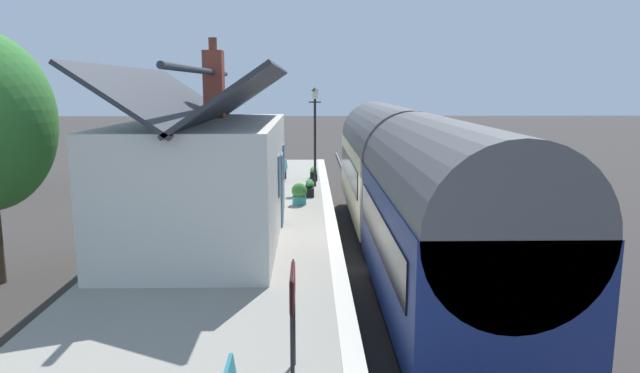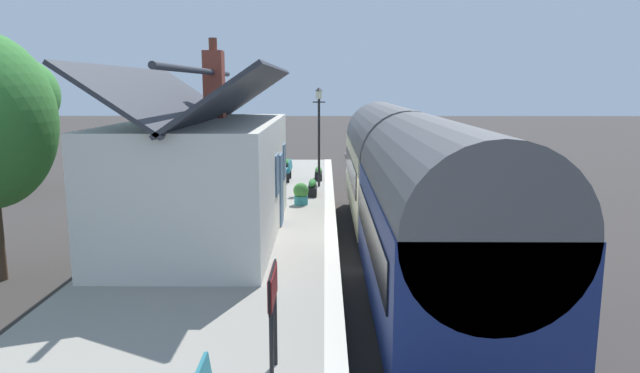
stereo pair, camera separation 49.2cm
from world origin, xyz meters
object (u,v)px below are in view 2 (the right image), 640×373
station_building (204,176)px  lamp_post_platform (319,119)px  bench_mid_platform (288,170)px  tree_behind_building (18,95)px  planter_edge_near (301,194)px  planter_bench_right (226,178)px  planter_edge_far (313,188)px  planter_by_door (318,173)px  train (406,187)px  station_sign_board (273,295)px  planter_bench_left (252,190)px  planter_corner_building (287,165)px

station_building → lamp_post_platform: (7.92, -3.01, 1.08)m
bench_mid_platform → tree_behind_building: bearing=81.1°
planter_edge_near → planter_bench_right: 4.10m
lamp_post_platform → planter_edge_near: bearing=170.8°
planter_edge_far → station_building: bearing=155.1°
planter_by_door → lamp_post_platform: bearing=-178.7°
train → planter_edge_far: (5.60, 2.71, -1.03)m
tree_behind_building → station_sign_board: bearing=-144.5°
station_building → planter_bench_right: size_ratio=8.82×
planter_bench_right → planter_edge_far: bearing=-105.9°
planter_bench_left → planter_by_door: planter_bench_left is taller
planter_corner_building → planter_by_door: size_ratio=0.92×
train → planter_edge_far: bearing=25.9°
station_building → station_sign_board: 7.98m
station_building → planter_by_door: 10.23m
lamp_post_platform → bench_mid_platform: bearing=44.3°
planter_bench_right → station_sign_board: size_ratio=0.61×
bench_mid_platform → planter_bench_left: 4.88m
station_sign_board → station_building: bearing=18.5°
lamp_post_platform → station_sign_board: size_ratio=2.55×
planter_edge_near → tree_behind_building: tree_behind_building is taller
planter_corner_building → lamp_post_platform: (-4.20, -1.60, 2.49)m
train → planter_by_door: size_ratio=16.14×
planter_by_door → station_sign_board: bearing=178.5°
planter_bench_right → station_sign_board: station_sign_board is taller
planter_bench_left → tree_behind_building: (6.75, 11.59, 3.16)m
planter_edge_near → lamp_post_platform: 4.39m
planter_edge_near → planter_bench_right: (2.71, 3.08, 0.11)m
train → lamp_post_platform: lamp_post_platform is taller
train → station_sign_board: train is taller
planter_corner_building → tree_behind_building: tree_behind_building is taller
station_building → planter_bench_left: station_building is taller
bench_mid_platform → planter_by_door: bench_mid_platform is taller
station_building → planter_edge_near: station_building is taller
station_building → tree_behind_building: 15.81m
planter_bench_right → planter_by_door: size_ratio=0.90×
bench_mid_platform → planter_edge_near: bench_mid_platform is taller
planter_bench_left → planter_by_door: bearing=-23.9°
train → planter_edge_near: (3.87, 3.08, -0.93)m
planter_bench_right → lamp_post_platform: (0.92, -3.66, 2.28)m
planter_bench_left → station_building: bearing=171.3°
planter_edge_far → planter_by_door: (3.67, -0.18, -0.02)m
bench_mid_platform → tree_behind_building: (1.96, 12.53, 3.16)m
planter_edge_near → bench_mid_platform: bearing=8.9°
station_building → station_sign_board: station_building is taller
planter_bench_right → station_sign_board: bearing=-167.7°
train → station_building: bearing=94.3°
bench_mid_platform → tree_behind_building: size_ratio=0.22×
planter_edge_near → planter_by_door: 5.43m
bench_mid_platform → planter_edge_near: 5.11m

